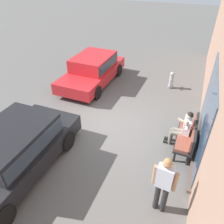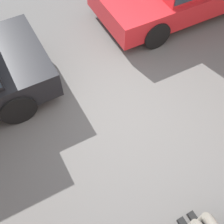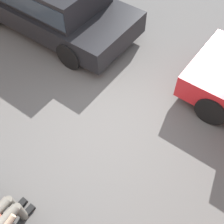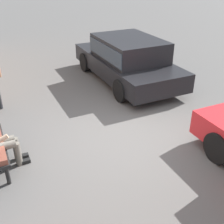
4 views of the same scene
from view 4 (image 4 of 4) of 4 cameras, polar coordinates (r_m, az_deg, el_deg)
The scene contains 2 objects.
ground_plane at distance 6.33m, azimuth 3.15°, elevation -4.66°, with size 60.00×60.00×0.00m, color #565451.
parked_car_mid at distance 9.00m, azimuth 3.12°, elevation 10.97°, with size 4.42×1.97×1.41m.
Camera 4 is at (-4.64, 2.60, 3.42)m, focal length 45.00 mm.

